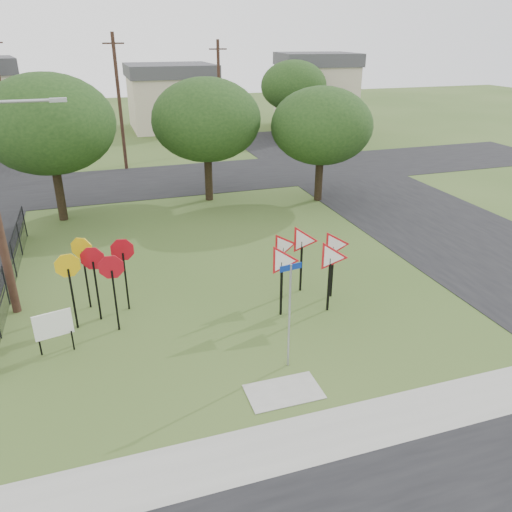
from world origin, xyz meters
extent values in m
plane|color=#35511E|center=(0.00, 0.00, 0.00)|extent=(140.00, 140.00, 0.00)
cube|color=gray|center=(0.00, -4.20, 0.01)|extent=(30.00, 1.60, 0.02)
cube|color=#35511E|center=(0.00, -5.40, 0.01)|extent=(30.00, 0.80, 0.02)
cube|color=black|center=(12.00, 10.00, 0.01)|extent=(8.00, 50.00, 0.02)
cube|color=black|center=(0.00, 20.00, 0.01)|extent=(60.00, 8.00, 0.02)
cube|color=gray|center=(0.00, -2.40, 0.01)|extent=(2.00, 1.20, 0.02)
cylinder|color=#9D9FA6|center=(0.54, -1.31, 1.62)|extent=(0.06, 0.06, 3.24)
cube|color=navy|center=(0.54, -1.31, 3.16)|extent=(0.66, 0.12, 0.17)
cube|color=black|center=(-4.54, 3.04, 1.07)|extent=(0.06, 0.06, 2.14)
cube|color=black|center=(-3.57, 3.47, 1.07)|extent=(0.06, 0.06, 2.14)
cube|color=black|center=(-4.00, 2.19, 1.07)|extent=(0.06, 0.06, 2.14)
cube|color=black|center=(-5.29, 2.72, 1.07)|extent=(0.06, 0.06, 2.14)
cube|color=black|center=(-4.86, 4.01, 1.07)|extent=(0.06, 0.06, 2.14)
cube|color=black|center=(1.36, 1.46, 0.99)|extent=(0.07, 0.07, 1.99)
cube|color=black|center=(3.01, 1.24, 0.99)|extent=(0.07, 0.07, 1.99)
cube|color=black|center=(1.80, 2.56, 0.99)|extent=(0.07, 0.07, 1.99)
cube|color=black|center=(2.68, 2.89, 0.99)|extent=(0.07, 0.07, 1.99)
cube|color=black|center=(3.56, 2.12, 0.99)|extent=(0.07, 0.07, 1.99)
cube|color=black|center=(-6.31, 1.45, 0.32)|extent=(0.05, 0.05, 0.65)
cube|color=black|center=(-5.39, 1.45, 0.32)|extent=(0.05, 0.05, 0.65)
cube|color=white|center=(-5.85, 1.45, 0.97)|extent=(1.09, 0.29, 0.83)
cylinder|color=#9D9FA6|center=(-6.10, 4.40, 7.00)|extent=(2.40, 0.10, 0.10)
cube|color=#9D9FA6|center=(-4.90, 4.40, 7.00)|extent=(0.50, 0.18, 0.12)
cylinder|color=#3D271C|center=(-2.00, 24.00, 4.50)|extent=(0.24, 0.24, 9.00)
cube|color=#3D271C|center=(-2.00, 24.00, 8.30)|extent=(1.40, 0.10, 0.10)
cylinder|color=#3D271C|center=(6.00, 28.00, 4.25)|extent=(0.24, 0.24, 8.50)
cube|color=#3D271C|center=(6.00, 28.00, 7.80)|extent=(1.40, 0.10, 0.10)
cylinder|color=#3D271C|center=(-10.00, 30.00, 4.50)|extent=(0.24, 0.24, 9.00)
cylinder|color=black|center=(-7.60, 5.10, 0.75)|extent=(0.05, 0.05, 1.50)
cylinder|color=black|center=(-7.60, 7.40, 0.75)|extent=(0.05, 0.05, 1.50)
cylinder|color=black|center=(-7.60, 9.70, 0.75)|extent=(0.05, 0.05, 1.50)
cylinder|color=black|center=(-7.60, 12.00, 0.75)|extent=(0.05, 0.05, 1.50)
cube|color=black|center=(-7.60, 6.25, 1.46)|extent=(0.03, 11.50, 0.03)
cube|color=black|center=(-7.60, 6.25, 0.75)|extent=(0.03, 11.50, 0.03)
cube|color=black|center=(-7.60, 6.25, 0.75)|extent=(0.01, 11.50, 1.50)
cube|color=beige|center=(4.00, 40.00, 2.50)|extent=(8.00, 8.00, 5.00)
cube|color=#434348|center=(4.00, 40.00, 5.60)|extent=(8.40, 8.40, 1.20)
cube|color=beige|center=(18.00, 36.00, 3.00)|extent=(7.91, 7.91, 6.00)
cube|color=#434348|center=(18.00, 36.00, 6.60)|extent=(8.30, 8.30, 1.20)
cylinder|color=black|center=(-6.00, 14.00, 1.31)|extent=(0.44, 0.44, 2.62)
ellipsoid|color=#1A3314|center=(-6.00, 14.00, 4.87)|extent=(6.40, 6.40, 4.80)
cylinder|color=black|center=(2.00, 15.00, 1.22)|extent=(0.44, 0.44, 2.45)
ellipsoid|color=#1A3314|center=(2.00, 15.00, 4.55)|extent=(6.00, 6.00, 4.50)
cylinder|color=black|center=(8.00, 13.00, 1.14)|extent=(0.44, 0.44, 2.27)
ellipsoid|color=#1A3314|center=(8.00, 13.00, 4.23)|extent=(5.60, 5.60, 4.20)
cylinder|color=black|center=(14.00, 32.00, 1.22)|extent=(0.44, 0.44, 2.45)
ellipsoid|color=#1A3314|center=(14.00, 32.00, 4.55)|extent=(6.00, 6.00, 4.50)
camera|label=1|loc=(-4.04, -12.42, 8.81)|focal=35.00mm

